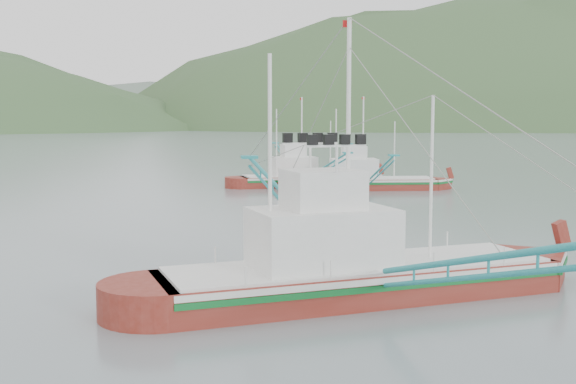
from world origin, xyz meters
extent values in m
plane|color=slate|center=(0.00, 0.00, 0.00)|extent=(1200.00, 1200.00, 0.00)
cube|color=maroon|center=(1.66, -2.99, 0.21)|extent=(16.20, 7.65, 2.09)
cube|color=silver|center=(1.66, -2.99, 1.10)|extent=(15.92, 7.66, 0.23)
cube|color=#0E6225|center=(1.66, -2.99, 0.84)|extent=(15.92, 7.68, 0.23)
cube|color=silver|center=(1.66, -2.99, 1.31)|extent=(15.39, 7.27, 0.13)
cube|color=silver|center=(0.13, -3.35, 2.40)|extent=(5.85, 4.45, 2.30)
cube|color=silver|center=(0.13, -3.35, 4.28)|extent=(3.17, 2.86, 1.46)
cylinder|color=white|center=(1.15, -3.11, 5.95)|extent=(0.17, 0.17, 9.40)
cylinder|color=white|center=(-1.90, -3.83, 5.25)|extent=(0.15, 0.15, 7.99)
cylinder|color=white|center=(4.70, -2.27, 4.54)|extent=(0.13, 0.13, 6.58)
cube|color=maroon|center=(11.66, 37.57, 0.17)|extent=(13.23, 4.23, 1.74)
cube|color=silver|center=(11.66, 37.57, 0.91)|extent=(12.97, 4.29, 0.19)
cube|color=#0E6225|center=(11.66, 37.57, 0.70)|extent=(12.97, 4.31, 0.19)
cube|color=silver|center=(11.66, 37.57, 1.09)|extent=(12.57, 4.02, 0.10)
cube|color=silver|center=(10.36, 37.64, 2.00)|extent=(4.50, 3.03, 1.91)
cube|color=silver|center=(10.36, 37.64, 3.57)|extent=(2.37, 2.04, 1.22)
cylinder|color=white|center=(11.23, 37.59, 4.96)|extent=(0.14, 0.14, 7.83)
cylinder|color=white|center=(8.62, 37.74, 4.37)|extent=(0.12, 0.12, 6.65)
cylinder|color=white|center=(14.26, 37.41, 3.78)|extent=(0.10, 0.10, 5.48)
cube|color=maroon|center=(6.32, 41.71, 0.17)|extent=(13.45, 5.44, 1.74)
cube|color=silver|center=(6.32, 41.71, 0.91)|extent=(13.20, 5.47, 0.19)
cube|color=#0E6225|center=(6.32, 41.71, 0.70)|extent=(13.20, 5.49, 0.19)
cube|color=silver|center=(6.32, 41.71, 1.09)|extent=(12.78, 5.17, 0.10)
cube|color=silver|center=(5.03, 41.51, 2.00)|extent=(4.73, 3.42, 1.92)
cube|color=silver|center=(5.03, 41.51, 3.57)|extent=(2.53, 2.24, 1.22)
cylinder|color=white|center=(5.89, 41.64, 4.97)|extent=(0.14, 0.14, 7.84)
cylinder|color=white|center=(3.31, 41.24, 4.38)|extent=(0.12, 0.12, 6.67)
cylinder|color=white|center=(8.91, 42.11, 3.79)|extent=(0.10, 0.10, 5.49)
ellipsoid|color=#33522A|center=(240.00, 430.00, 0.00)|extent=(684.00, 432.00, 306.00)
ellipsoid|color=slate|center=(30.00, 560.00, 0.00)|extent=(960.00, 400.00, 240.00)
camera|label=1|loc=(-4.53, -29.87, 7.01)|focal=45.00mm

